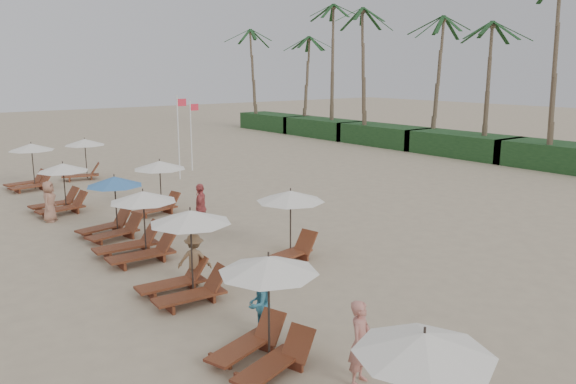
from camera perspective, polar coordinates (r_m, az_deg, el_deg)
ground at (r=16.80m, az=13.56°, el=-9.18°), size 160.00×160.00×0.00m
shrub_hedge at (r=42.32m, az=17.13°, el=4.57°), size 3.20×53.00×1.60m
palm_row at (r=42.63m, az=16.82°, el=16.94°), size 7.00×52.00×12.30m
lounger_station_1 at (r=11.86m, az=-2.74°, el=-11.89°), size 2.41×2.15×2.34m
lounger_station_2 at (r=15.44m, az=-10.40°, el=-6.31°), size 2.54×2.21×2.39m
lounger_station_3 at (r=19.00m, az=-14.99°, el=-3.55°), size 2.67×2.17×2.20m
lounger_station_4 at (r=21.69m, az=-17.47°, el=-1.61°), size 2.48×2.12×2.23m
lounger_station_5 at (r=26.25m, az=-22.04°, el=0.29°), size 2.55×2.14×2.10m
lounger_station_6 at (r=31.87m, az=-24.62°, el=2.33°), size 2.58×2.25×2.34m
inland_station_0 at (r=18.14m, az=0.06°, el=-2.62°), size 2.69×2.24×2.22m
inland_station_1 at (r=24.67m, az=-12.97°, el=1.08°), size 2.67×2.24×2.22m
inland_station_2 at (r=33.69m, az=-19.92°, el=3.54°), size 2.72×2.24×2.22m
beachgoer_near at (r=11.43m, az=7.28°, el=-14.78°), size 0.74×0.63×1.72m
beachgoer_mid_a at (r=13.31m, az=-3.04°, el=-11.17°), size 0.91×0.84×1.50m
beachgoer_mid_b at (r=16.43m, az=-9.38°, el=-6.71°), size 1.10×1.02×1.49m
beachgoer_far_a at (r=21.66m, az=-8.76°, el=-1.56°), size 0.99×1.15×1.85m
beachgoer_far_b at (r=24.77m, az=-22.88°, el=-0.88°), size 0.90×0.97×1.66m
flag_pole_near at (r=32.00m, az=-10.91°, el=5.80°), size 0.59×0.08×4.66m
flag_pole_far at (r=34.80m, az=-9.66°, el=5.97°), size 0.60×0.08×4.22m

